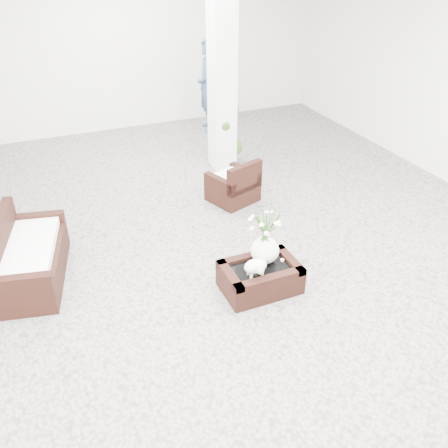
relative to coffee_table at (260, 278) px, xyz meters
name	(u,v)px	position (x,y,z in m)	size (l,w,h in m)	color
ground	(221,261)	(-0.21, 0.71, -0.16)	(11.00, 11.00, 0.00)	gray
column	(222,68)	(0.99, 3.51, 1.59)	(0.40, 0.40, 3.50)	white
coffee_table	(260,278)	(0.00, 0.00, 0.00)	(0.90, 0.60, 0.31)	black
sheep_figurine	(255,267)	(-0.12, -0.10, 0.26)	(0.28, 0.23, 0.21)	white
planter_narcissus	(266,233)	(0.10, 0.10, 0.56)	(0.44, 0.44, 0.80)	white
tealight	(282,260)	(0.30, 0.02, 0.17)	(0.04, 0.04, 0.03)	white
armchair	(233,180)	(0.61, 2.18, 0.20)	(0.66, 0.63, 0.70)	black
loveseat	(29,252)	(-2.47, 1.28, 0.24)	(1.49, 0.71, 0.79)	black
topiary	(226,123)	(1.07, 3.51, 0.64)	(0.43, 0.43, 1.60)	#2A4A18
shopper	(208,86)	(1.46, 5.38, 0.79)	(0.69, 0.45, 1.89)	navy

